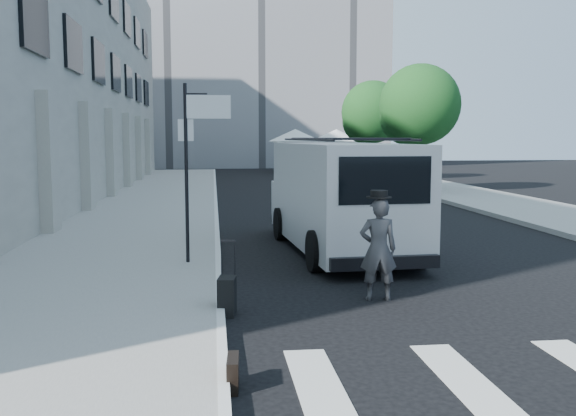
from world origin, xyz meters
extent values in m
plane|color=black|center=(0.00, 0.00, 0.00)|extent=(120.00, 120.00, 0.00)
cube|color=gray|center=(-4.25, 16.00, 0.07)|extent=(4.50, 48.00, 0.15)
cube|color=gray|center=(9.00, 20.00, 0.07)|extent=(4.00, 56.00, 0.15)
cube|color=slate|center=(2.00, 50.00, 12.50)|extent=(22.00, 12.00, 25.00)
cylinder|color=black|center=(-2.60, 3.20, 1.90)|extent=(0.07, 0.07, 3.50)
cube|color=white|center=(-2.60, 3.22, 2.75)|extent=(0.30, 0.03, 0.42)
cube|color=white|center=(-2.15, 3.20, 3.20)|extent=(0.85, 0.06, 0.45)
cylinder|color=black|center=(7.60, 20.00, 1.40)|extent=(0.32, 0.32, 2.80)
sphere|color=#133C17|center=(7.60, 20.00, 4.13)|extent=(3.80, 3.80, 3.80)
sphere|color=#133C17|center=(7.20, 20.60, 3.56)|extent=(2.66, 2.66, 2.66)
cylinder|color=black|center=(7.60, 29.00, 1.40)|extent=(0.32, 0.32, 2.80)
sphere|color=#133C17|center=(7.60, 29.00, 4.13)|extent=(3.80, 3.80, 3.80)
sphere|color=#133C17|center=(7.20, 29.60, 3.56)|extent=(2.66, 2.66, 2.66)
cylinder|color=black|center=(2.60, 36.60, 1.10)|extent=(0.06, 0.06, 2.20)
cylinder|color=black|center=(5.40, 36.60, 1.10)|extent=(0.06, 0.06, 2.20)
cylinder|color=black|center=(2.60, 39.40, 1.10)|extent=(0.06, 0.06, 2.20)
cylinder|color=black|center=(5.40, 39.40, 1.10)|extent=(0.06, 0.06, 2.20)
cube|color=white|center=(4.00, 38.00, 2.25)|extent=(3.00, 3.00, 0.12)
cone|color=white|center=(4.00, 38.00, 2.75)|extent=(4.00, 4.00, 0.90)
cylinder|color=black|center=(5.80, 37.10, 1.10)|extent=(0.06, 0.06, 2.20)
cylinder|color=black|center=(8.60, 37.10, 1.10)|extent=(0.06, 0.06, 2.20)
cylinder|color=black|center=(5.80, 39.90, 1.10)|extent=(0.06, 0.06, 2.20)
cylinder|color=black|center=(8.60, 39.90, 1.10)|extent=(0.06, 0.06, 2.20)
cube|color=white|center=(7.20, 38.50, 2.25)|extent=(3.00, 3.00, 0.12)
cone|color=white|center=(7.20, 38.50, 2.75)|extent=(4.00, 4.00, 0.90)
imported|color=#3B3B3D|center=(0.54, 0.43, 0.83)|extent=(0.63, 0.44, 1.66)
cube|color=black|center=(-1.90, -3.00, 0.17)|extent=(0.15, 0.45, 0.34)
cube|color=black|center=(-1.90, -0.20, 0.28)|extent=(0.30, 0.43, 0.57)
cylinder|color=black|center=(-1.97, -0.02, 0.82)|extent=(0.02, 0.02, 0.54)
cylinder|color=black|center=(-1.78, -0.04, 0.82)|extent=(0.02, 0.02, 0.54)
cube|color=black|center=(-1.87, -0.03, 1.08)|extent=(0.22, 0.06, 0.03)
cube|color=silver|center=(0.80, 4.67, 1.34)|extent=(2.55, 5.98, 2.27)
cube|color=silver|center=(0.59, 7.86, 0.81)|extent=(2.12, 1.11, 1.19)
cube|color=black|center=(0.99, 1.78, 1.84)|extent=(1.73, 0.20, 0.87)
cylinder|color=black|center=(-0.36, 6.66, 0.41)|extent=(0.36, 0.84, 0.82)
cylinder|color=black|center=(1.69, 6.80, 0.41)|extent=(0.36, 0.84, 0.82)
cylinder|color=black|center=(-0.10, 2.66, 0.41)|extent=(0.36, 0.84, 0.82)
cylinder|color=black|center=(1.96, 2.80, 0.41)|extent=(0.36, 0.84, 0.82)
imported|color=#999CA1|center=(5.25, 21.67, 0.77)|extent=(2.10, 4.61, 1.54)
imported|color=#4F5156|center=(6.80, 26.74, 0.73)|extent=(1.71, 4.48, 1.46)
imported|color=#919498|center=(5.00, 33.30, 0.78)|extent=(2.36, 5.46, 1.57)
camera|label=1|loc=(-2.08, -9.47, 2.62)|focal=40.00mm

